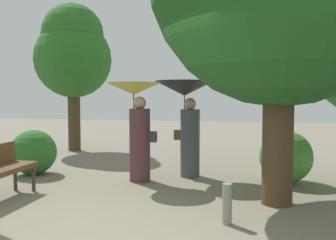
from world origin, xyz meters
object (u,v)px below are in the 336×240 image
Objects in this scene: person_left at (137,115)px; path_marker_post at (227,204)px; person_right at (186,106)px; tree_mid_left at (73,52)px.

path_marker_post is (1.84, -1.97, -1.00)m from person_left.
person_right reaches higher than person_left.
tree_mid_left reaches higher than person_right.
person_left is 0.43× the size of tree_mid_left.
person_right is (0.83, 0.61, 0.15)m from person_left.
person_left is 1.04m from person_right.
person_left is 0.97× the size of person_right.
person_right is 3.74× the size of path_marker_post.
path_marker_post is at bearing -159.01° from person_right.
tree_mid_left is at bearing 55.13° from person_right.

